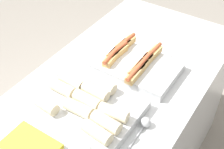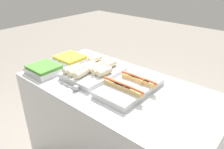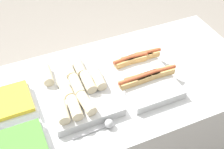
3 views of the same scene
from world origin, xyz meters
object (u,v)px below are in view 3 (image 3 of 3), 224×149
tray_wraps (77,90)px  serving_spoon_near (106,125)px  serving_spoon_far (73,61)px  tray_side_front (19,149)px  tray_side_back (7,105)px  tray_hotdogs (140,72)px

tray_wraps → serving_spoon_near: bearing=-76.8°
serving_spoon_near → serving_spoon_far: (0.00, 0.54, -0.00)m
tray_side_front → tray_side_back: 0.29m
tray_hotdogs → tray_side_front: tray_hotdogs is taller
serving_spoon_far → serving_spoon_near: bearing=-90.3°
tray_hotdogs → serving_spoon_far: size_ratio=2.30×
tray_side_back → serving_spoon_far: size_ratio=1.21×
serving_spoon_near → serving_spoon_far: same height
tray_wraps → serving_spoon_far: 0.28m
tray_hotdogs → serving_spoon_near: size_ratio=2.38×
tray_side_back → serving_spoon_far: 0.49m
tray_hotdogs → serving_spoon_near: bearing=-140.5°
tray_wraps → serving_spoon_far: tray_wraps is taller
tray_hotdogs → tray_side_back: tray_hotdogs is taller
serving_spoon_near → tray_side_front: bearing=177.2°
tray_hotdogs → serving_spoon_near: tray_hotdogs is taller
tray_hotdogs → tray_side_front: bearing=-161.8°
tray_hotdogs → tray_side_back: 0.76m
serving_spoon_far → tray_side_back: bearing=-152.8°
tray_hotdogs → tray_wraps: size_ratio=1.10×
tray_hotdogs → tray_side_back: (-0.76, 0.05, -0.00)m
tray_side_back → serving_spoon_near: (0.43, -0.32, -0.01)m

